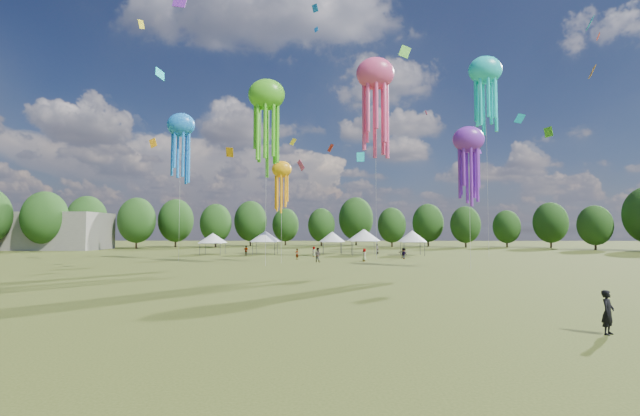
{
  "coord_description": "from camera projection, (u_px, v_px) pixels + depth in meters",
  "views": [
    {
      "loc": [
        -3.11,
        -19.29,
        4.21
      ],
      "look_at": [
        -3.7,
        15.0,
        6.0
      ],
      "focal_mm": 23.88,
      "sensor_mm": 36.0,
      "label": 1
    }
  ],
  "objects": [
    {
      "name": "show_kites",
      "position": [
        378.0,
        104.0,
        60.86
      ],
      "size": [
        50.61,
        24.41,
        32.27
      ],
      "color": "#50C720",
      "rests_on": "ground"
    },
    {
      "name": "small_kites",
      "position": [
        336.0,
        45.0,
        61.53
      ],
      "size": [
        69.07,
        57.38,
        44.24
      ],
      "color": "#50C720",
      "rests_on": "ground"
    },
    {
      "name": "spectators_far",
      "position": [
        355.0,
        252.0,
        66.0
      ],
      "size": [
        26.13,
        19.3,
        1.74
      ],
      "color": "gray",
      "rests_on": "ground"
    },
    {
      "name": "observer_main",
      "position": [
        608.0,
        312.0,
        17.17
      ],
      "size": [
        0.77,
        0.74,
        1.78
      ],
      "primitive_type": "imported",
      "rotation": [
        0.0,
        0.0,
        0.69
      ],
      "color": "black",
      "rests_on": "ground"
    },
    {
      "name": "spectator_near",
      "position": [
        317.0,
        255.0,
        55.75
      ],
      "size": [
        1.15,
        1.06,
        1.91
      ],
      "primitive_type": "imported",
      "rotation": [
        0.0,
        0.0,
        2.69
      ],
      "color": "gray",
      "rests_on": "ground"
    },
    {
      "name": "hangar",
      "position": [
        10.0,
        231.0,
        92.32
      ],
      "size": [
        40.0,
        12.0,
        8.0
      ],
      "primitive_type": "cube",
      "color": "gray",
      "rests_on": "ground"
    },
    {
      "name": "festival_tents",
      "position": [
        319.0,
        236.0,
        72.89
      ],
      "size": [
        38.8,
        9.66,
        4.42
      ],
      "color": "#47474C",
      "rests_on": "ground"
    },
    {
      "name": "ground",
      "position": [
        397.0,
        324.0,
        18.99
      ],
      "size": [
        300.0,
        300.0,
        0.0
      ],
      "primitive_type": "plane",
      "color": "#384416",
      "rests_on": "ground"
    },
    {
      "name": "treeline",
      "position": [
        323.0,
        218.0,
        81.81
      ],
      "size": [
        201.57,
        95.24,
        13.43
      ],
      "color": "#38281C",
      "rests_on": "ground"
    }
  ]
}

